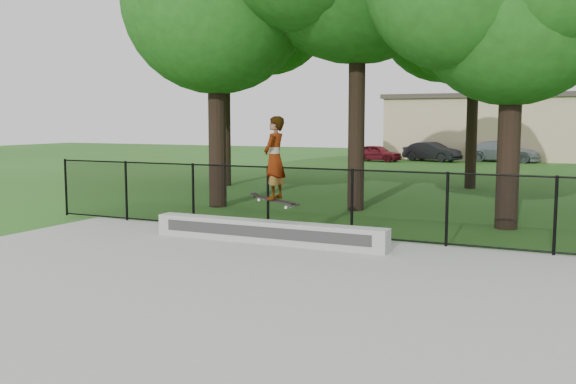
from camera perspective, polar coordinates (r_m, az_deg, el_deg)
name	(u,v)px	position (r m, az deg, el deg)	size (l,w,h in m)	color
ground	(201,318)	(8.62, -7.71, -11.03)	(100.00, 100.00, 0.00)	#295618
concrete_slab	(201,316)	(8.62, -7.71, -10.84)	(14.00, 12.00, 0.06)	#979792
grind_ledge	(267,232)	(13.22, -1.88, -3.56)	(5.13, 0.40, 0.46)	#B1B1AC
car_a	(377,153)	(40.86, 7.93, 3.46)	(1.24, 3.06, 1.05)	maroon
car_b	(432,152)	(41.55, 12.67, 3.51)	(1.27, 3.30, 1.20)	black
car_c	(503,151)	(42.16, 18.58, 3.44)	(1.81, 4.09, 1.29)	#A1ACB6
skater_airborne	(275,160)	(12.82, -1.21, 2.90)	(0.84, 0.61, 1.81)	black
chainlink_fence	(352,204)	(13.68, 5.70, -1.04)	(16.06, 0.06, 1.50)	black
distant_building	(482,126)	(45.37, 16.89, 5.60)	(12.40, 6.40, 4.30)	tan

